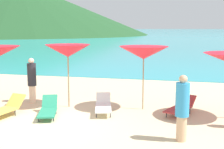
{
  "coord_description": "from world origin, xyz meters",
  "views": [
    {
      "loc": [
        4.5,
        -8.78,
        3.07
      ],
      "look_at": [
        1.67,
        2.94,
        1.2
      ],
      "focal_mm": 49.39,
      "sensor_mm": 36.0,
      "label": 1
    }
  ],
  "objects_px": {
    "lounge_chair_1": "(48,109)",
    "beachgoer_2": "(32,79)",
    "lounge_chair_6": "(103,105)",
    "lounge_chair_5": "(4,108)",
    "umbrella_3": "(68,51)",
    "umbrella_4": "(144,53)",
    "beachgoer_0": "(182,107)",
    "lounge_chair_2": "(181,107)"
  },
  "relations": [
    {
      "from": "lounge_chair_2",
      "to": "lounge_chair_6",
      "type": "height_order",
      "value": "lounge_chair_6"
    },
    {
      "from": "umbrella_3",
      "to": "beachgoer_0",
      "type": "xyz_separation_m",
      "value": [
        4.31,
        -2.7,
        -1.21
      ]
    },
    {
      "from": "lounge_chair_1",
      "to": "beachgoer_0",
      "type": "distance_m",
      "value": 4.78
    },
    {
      "from": "lounge_chair_5",
      "to": "umbrella_3",
      "type": "bearing_deg",
      "value": 58.1
    },
    {
      "from": "umbrella_4",
      "to": "umbrella_3",
      "type": "bearing_deg",
      "value": -173.82
    },
    {
      "from": "beachgoer_2",
      "to": "lounge_chair_6",
      "type": "bearing_deg",
      "value": 29.71
    },
    {
      "from": "lounge_chair_2",
      "to": "beachgoer_2",
      "type": "xyz_separation_m",
      "value": [
        -5.94,
        0.34,
        0.7
      ]
    },
    {
      "from": "umbrella_3",
      "to": "lounge_chair_5",
      "type": "bearing_deg",
      "value": -132.09
    },
    {
      "from": "lounge_chair_1",
      "to": "beachgoer_0",
      "type": "relative_size",
      "value": 0.93
    },
    {
      "from": "umbrella_3",
      "to": "beachgoer_2",
      "type": "relative_size",
      "value": 1.32
    },
    {
      "from": "lounge_chair_6",
      "to": "umbrella_3",
      "type": "bearing_deg",
      "value": 145.6
    },
    {
      "from": "lounge_chair_6",
      "to": "lounge_chair_2",
      "type": "bearing_deg",
      "value": -5.2
    },
    {
      "from": "lounge_chair_5",
      "to": "lounge_chair_2",
      "type": "bearing_deg",
      "value": 26.88
    },
    {
      "from": "beachgoer_2",
      "to": "umbrella_3",
      "type": "bearing_deg",
      "value": 34.49
    },
    {
      "from": "lounge_chair_2",
      "to": "lounge_chair_5",
      "type": "relative_size",
      "value": 0.98
    },
    {
      "from": "lounge_chair_6",
      "to": "beachgoer_0",
      "type": "relative_size",
      "value": 0.89
    },
    {
      "from": "lounge_chair_1",
      "to": "beachgoer_2",
      "type": "distance_m",
      "value": 2.34
    },
    {
      "from": "umbrella_4",
      "to": "lounge_chair_6",
      "type": "distance_m",
      "value": 2.42
    },
    {
      "from": "lounge_chair_5",
      "to": "beachgoer_2",
      "type": "distance_m",
      "value": 2.21
    },
    {
      "from": "lounge_chair_5",
      "to": "lounge_chair_6",
      "type": "relative_size",
      "value": 1.11
    },
    {
      "from": "lounge_chair_2",
      "to": "umbrella_4",
      "type": "bearing_deg",
      "value": -172.62
    },
    {
      "from": "umbrella_3",
      "to": "beachgoer_0",
      "type": "height_order",
      "value": "umbrella_3"
    },
    {
      "from": "lounge_chair_6",
      "to": "lounge_chair_1",
      "type": "bearing_deg",
      "value": -169.33
    },
    {
      "from": "umbrella_3",
      "to": "beachgoer_0",
      "type": "bearing_deg",
      "value": -32.11
    },
    {
      "from": "umbrella_4",
      "to": "lounge_chair_5",
      "type": "height_order",
      "value": "umbrella_4"
    },
    {
      "from": "lounge_chair_5",
      "to": "lounge_chair_6",
      "type": "distance_m",
      "value": 3.43
    },
    {
      "from": "umbrella_3",
      "to": "beachgoer_0",
      "type": "relative_size",
      "value": 1.33
    },
    {
      "from": "beachgoer_2",
      "to": "beachgoer_0",
      "type": "bearing_deg",
      "value": 17.5
    },
    {
      "from": "lounge_chair_2",
      "to": "beachgoer_2",
      "type": "distance_m",
      "value": 5.99
    },
    {
      "from": "umbrella_3",
      "to": "lounge_chair_5",
      "type": "distance_m",
      "value": 3.09
    },
    {
      "from": "lounge_chair_1",
      "to": "umbrella_4",
      "type": "bearing_deg",
      "value": 10.07
    },
    {
      "from": "lounge_chair_2",
      "to": "lounge_chair_5",
      "type": "xyz_separation_m",
      "value": [
        -5.89,
        -1.77,
        0.03
      ]
    },
    {
      "from": "lounge_chair_2",
      "to": "lounge_chair_6",
      "type": "relative_size",
      "value": 1.09
    },
    {
      "from": "lounge_chair_2",
      "to": "beachgoer_2",
      "type": "height_order",
      "value": "beachgoer_2"
    },
    {
      "from": "umbrella_3",
      "to": "lounge_chair_1",
      "type": "distance_m",
      "value": 2.38
    },
    {
      "from": "lounge_chair_1",
      "to": "beachgoer_2",
      "type": "relative_size",
      "value": 0.92
    },
    {
      "from": "beachgoer_0",
      "to": "umbrella_3",
      "type": "bearing_deg",
      "value": 30.92
    },
    {
      "from": "beachgoer_0",
      "to": "umbrella_4",
      "type": "bearing_deg",
      "value": -0.97
    },
    {
      "from": "lounge_chair_1",
      "to": "beachgoer_2",
      "type": "height_order",
      "value": "beachgoer_2"
    },
    {
      "from": "umbrella_4",
      "to": "lounge_chair_5",
      "type": "distance_m",
      "value": 5.3
    },
    {
      "from": "umbrella_4",
      "to": "lounge_chair_6",
      "type": "height_order",
      "value": "umbrella_4"
    },
    {
      "from": "lounge_chair_5",
      "to": "lounge_chair_1",
      "type": "bearing_deg",
      "value": 27.56
    }
  ]
}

